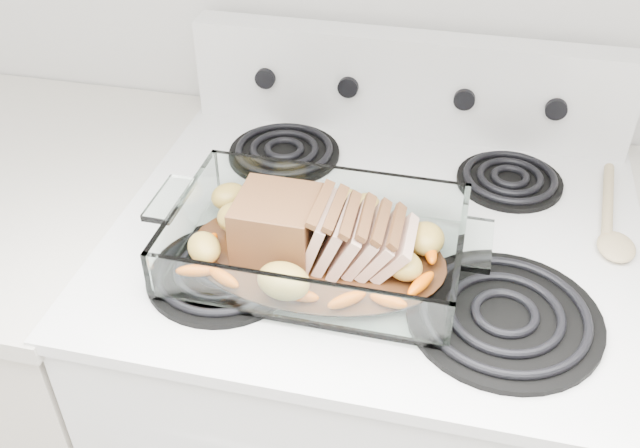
% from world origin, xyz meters
% --- Properties ---
extents(electric_range, '(0.78, 0.70, 1.12)m').
position_xyz_m(electric_range, '(0.00, 1.66, 0.48)').
color(electric_range, white).
rests_on(electric_range, ground).
extents(counter_left, '(0.58, 0.68, 0.93)m').
position_xyz_m(counter_left, '(-0.67, 1.66, 0.47)').
color(counter_left, beige).
rests_on(counter_left, ground).
extents(baking_dish, '(0.39, 0.26, 0.07)m').
position_xyz_m(baking_dish, '(-0.07, 1.55, 0.96)').
color(baking_dish, white).
rests_on(baking_dish, electric_range).
extents(pork_roast, '(0.24, 0.11, 0.09)m').
position_xyz_m(pork_roast, '(-0.08, 1.55, 0.99)').
color(pork_roast, brown).
rests_on(pork_roast, baking_dish).
extents(roast_vegetables, '(0.34, 0.19, 0.04)m').
position_xyz_m(roast_vegetables, '(-0.07, 1.58, 0.97)').
color(roast_vegetables, '#F95A00').
rests_on(roast_vegetables, baking_dish).
extents(wooden_spoon, '(0.05, 0.25, 0.02)m').
position_xyz_m(wooden_spoon, '(0.34, 1.72, 0.95)').
color(wooden_spoon, tan).
rests_on(wooden_spoon, electric_range).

